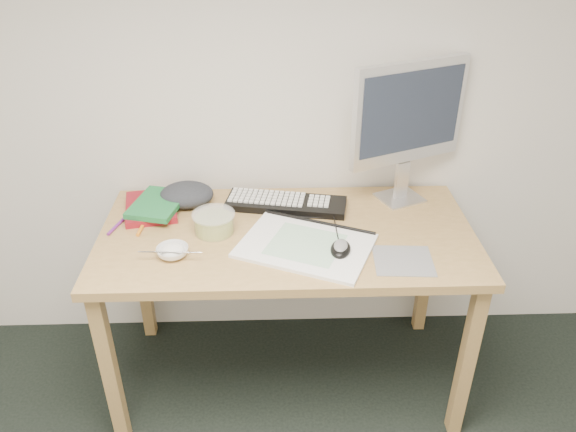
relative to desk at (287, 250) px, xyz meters
name	(u,v)px	position (x,y,z in m)	size (l,w,h in m)	color
room_shell	(352,325)	(0.01, -1.43, 0.89)	(3.60, 3.60, 3.60)	silver
desk	(287,250)	(0.00, 0.00, 0.00)	(1.40, 0.70, 0.75)	tan
mousepad	(403,261)	(0.40, -0.20, 0.08)	(0.20, 0.18, 0.00)	slate
sketchpad	(306,246)	(0.06, -0.11, 0.09)	(0.45, 0.32, 0.01)	white
keyboard	(286,204)	(0.00, 0.19, 0.10)	(0.48, 0.15, 0.03)	black
monitor	(409,117)	(0.47, 0.24, 0.44)	(0.46, 0.23, 0.57)	silver
mouse	(341,246)	(0.18, -0.15, 0.11)	(0.07, 0.11, 0.04)	black
rice_bowl	(173,252)	(-0.40, -0.15, 0.10)	(0.11, 0.11, 0.03)	silver
chopsticks	(170,252)	(-0.41, -0.18, 0.12)	(0.02, 0.02, 0.21)	#A9AAAC
fruit_tub	(214,223)	(-0.27, 0.01, 0.12)	(0.16, 0.16, 0.08)	#E2C94F
book_red	(151,207)	(-0.54, 0.18, 0.10)	(0.19, 0.26, 0.03)	maroon
book_green	(158,204)	(-0.50, 0.16, 0.12)	(0.18, 0.24, 0.02)	#1B6C36
cloth_lump	(187,195)	(-0.40, 0.23, 0.12)	(0.18, 0.15, 0.08)	#27292F
pencil_pink	(289,223)	(0.01, 0.06, 0.09)	(0.01, 0.01, 0.17)	pink
pencil_tan	(307,219)	(0.08, 0.08, 0.09)	(0.01, 0.01, 0.16)	tan
pencil_black	(316,218)	(0.12, 0.09, 0.09)	(0.01, 0.01, 0.19)	black
marker_blue	(141,216)	(-0.57, 0.12, 0.09)	(0.01, 0.01, 0.14)	#2142B6
marker_orange	(143,225)	(-0.55, 0.05, 0.09)	(0.01, 0.01, 0.14)	orange
marker_purple	(117,225)	(-0.64, 0.06, 0.09)	(0.01, 0.01, 0.13)	#6A227E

